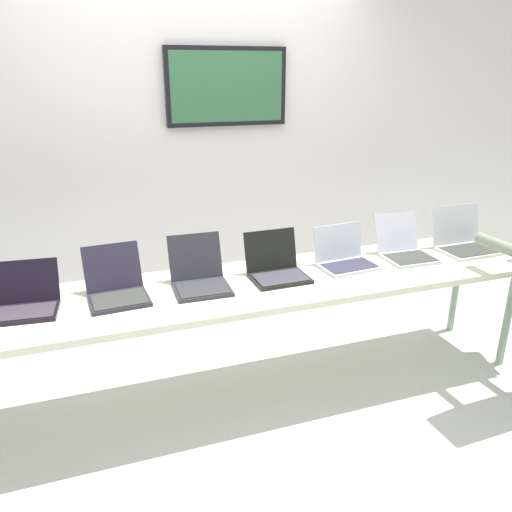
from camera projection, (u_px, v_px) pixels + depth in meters
ground at (245, 395)px, 3.11m from camera, size 8.00×8.00×0.04m
back_wall at (196, 144)px, 3.64m from camera, size 8.00×0.11×2.71m
workbench at (244, 291)px, 2.87m from camera, size 3.68×0.70×0.73m
laptop_station_0 at (19, 301)px, 2.52m from camera, size 0.40×0.33×0.23m
laptop_station_1 at (117, 287)px, 2.67m from camera, size 0.32×0.37×0.25m
laptop_station_2 at (199, 276)px, 2.80m from camera, size 0.31×0.36×0.27m
laptop_station_3 at (276, 267)px, 2.94m from camera, size 0.33×0.31×0.25m
laptop_station_4 at (344, 257)px, 3.10m from camera, size 0.36×0.30×0.24m
laptop_station_5 at (404, 248)px, 3.25m from camera, size 0.32×0.36×0.26m
laptop_station_6 at (464, 240)px, 3.38m from camera, size 0.39×0.34×0.28m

